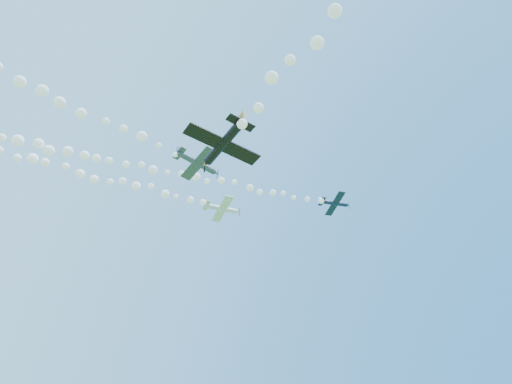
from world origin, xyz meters
TOP-DOWN VIEW (x-y plane):
  - plane_white at (8.78, 9.52)m, footprint 7.68×8.13m
  - plane_navy at (23.56, -6.08)m, footprint 6.23×6.58m
  - smoke_trail_navy at (-13.89, 9.05)m, footprint 71.57×30.29m
  - plane_grey at (-6.37, -6.52)m, footprint 7.06×7.42m
  - plane_black at (-10.87, -19.77)m, footprint 8.47×8.03m

SIDE VIEW (x-z plane):
  - plane_black at x=-10.87m, z-range 32.50..35.03m
  - plane_grey at x=-6.37m, z-range 42.15..44.74m
  - smoke_trail_navy at x=-13.89m, z-range 49.83..52.37m
  - plane_navy at x=23.56m, z-range 50.47..52.17m
  - plane_white at x=8.78m, z-range 51.20..53.26m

